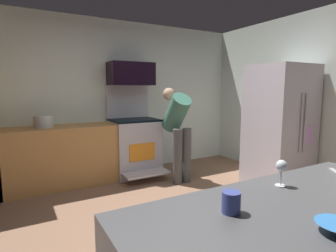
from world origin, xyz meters
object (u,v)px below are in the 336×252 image
(microwave, at_px, (131,74))
(wine_glass_far, at_px, (281,167))
(oven_range, at_px, (134,145))
(mug_coffee, at_px, (231,202))
(person_cook, at_px, (178,126))
(stock_pot, at_px, (43,122))
(refrigerator, at_px, (279,126))

(microwave, height_order, wine_glass_far, microwave)
(oven_range, bearing_deg, mug_coffee, -105.05)
(oven_range, relative_size, person_cook, 1.03)
(oven_range, bearing_deg, wine_glass_far, -97.44)
(mug_coffee, xyz_separation_m, stock_pot, (-0.49, 3.36, 0.04))
(person_cook, bearing_deg, microwave, 122.72)
(mug_coffee, bearing_deg, stock_pot, 98.24)
(person_cook, xyz_separation_m, wine_glass_far, (-0.89, -2.60, 0.14))
(refrigerator, distance_m, mug_coffee, 3.16)
(oven_range, xyz_separation_m, stock_pot, (-1.39, 0.01, 0.48))
(oven_range, xyz_separation_m, microwave, (-0.00, 0.09, 1.19))
(refrigerator, xyz_separation_m, person_cook, (-1.22, 0.91, -0.03))
(person_cook, height_order, stock_pot, person_cook)
(wine_glass_far, xyz_separation_m, mug_coffee, (-0.48, -0.11, -0.06))
(person_cook, relative_size, wine_glass_far, 9.56)
(person_cook, distance_m, stock_pot, 1.97)
(person_cook, relative_size, mug_coffee, 15.08)
(oven_range, distance_m, mug_coffee, 3.50)
(person_cook, height_order, mug_coffee, person_cook)
(microwave, xyz_separation_m, wine_glass_far, (-0.42, -3.33, -0.69))
(refrigerator, bearing_deg, stock_pot, 153.11)
(oven_range, distance_m, person_cook, 0.87)
(microwave, height_order, person_cook, microwave)
(refrigerator, bearing_deg, wine_glass_far, -141.38)
(wine_glass_far, bearing_deg, oven_range, 82.56)
(oven_range, height_order, mug_coffee, oven_range)
(microwave, bearing_deg, refrigerator, -44.14)
(person_cook, distance_m, wine_glass_far, 2.75)
(mug_coffee, height_order, stock_pot, stock_pot)
(oven_range, bearing_deg, refrigerator, -42.49)
(wine_glass_far, bearing_deg, stock_pot, 106.54)
(refrigerator, relative_size, mug_coffee, 18.45)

